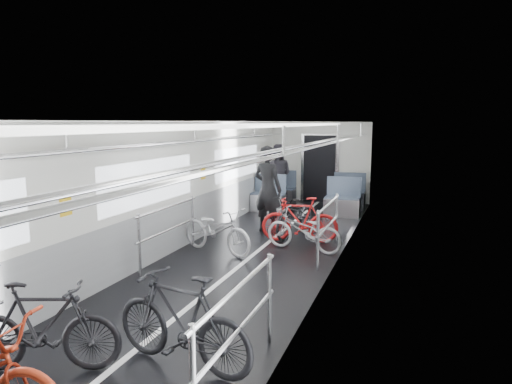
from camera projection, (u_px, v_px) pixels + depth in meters
The scene contains 9 objects.
car_shell at pixel (267, 188), 8.87m from camera, with size 3.02×14.01×2.41m.
bike_left_mid at pixel (43, 327), 4.37m from camera, with size 0.42×1.50×0.90m, color black.
bike_left_far at pixel (217, 230), 8.39m from camera, with size 0.57×1.63×0.86m, color #AFAFB4.
bike_right_near at pixel (182, 320), 4.43m from camera, with size 0.46×1.62×0.97m, color black.
bike_right_mid at pixel (303, 230), 8.51m from camera, with size 0.53×1.52×0.80m, color #A8A9AD.
bike_right_far at pixel (300, 220), 9.13m from camera, with size 0.43×1.54×0.92m, color red.
bike_aisle at pixel (295, 215), 9.71m from camera, with size 0.58×1.65×0.87m, color black.
person_standing at pixel (268, 189), 9.93m from camera, with size 0.69×0.45×1.90m, color black.
person_seated at pixel (277, 175), 13.09m from camera, with size 0.86×0.67×1.78m, color #2E2C34.
Camera 1 is at (2.69, -6.58, 2.39)m, focal length 32.00 mm.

